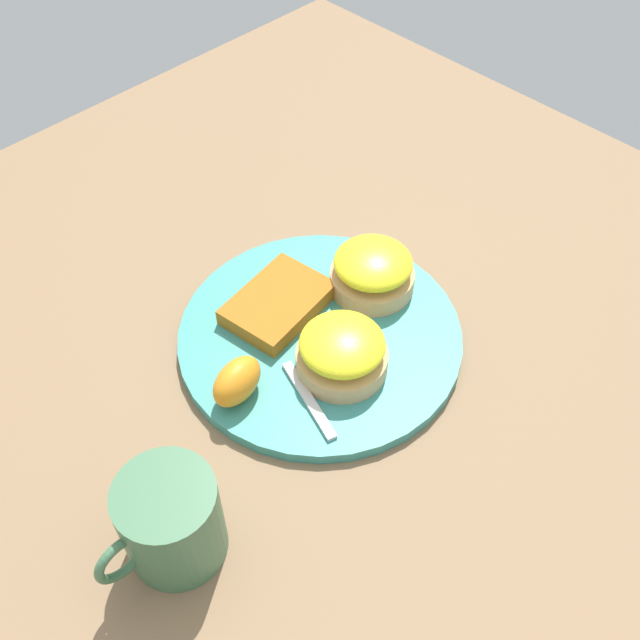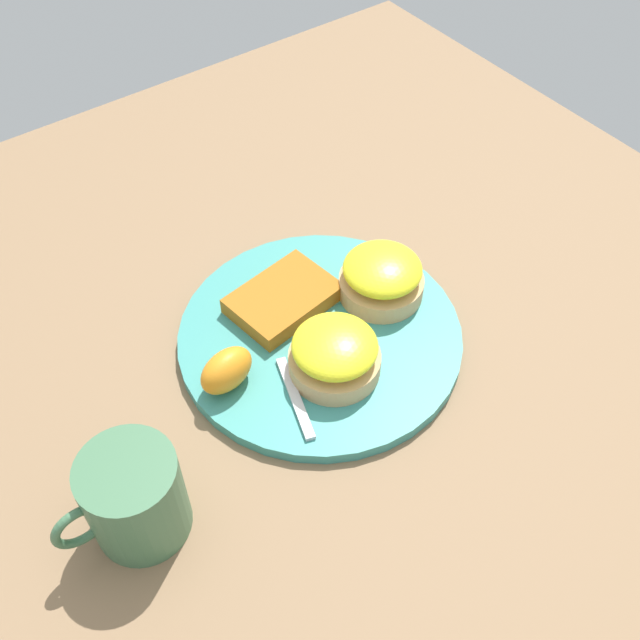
{
  "view_description": "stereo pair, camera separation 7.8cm",
  "coord_description": "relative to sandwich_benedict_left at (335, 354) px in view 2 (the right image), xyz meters",
  "views": [
    {
      "loc": [
        0.36,
        0.36,
        0.63
      ],
      "look_at": [
        0.0,
        0.0,
        0.03
      ],
      "focal_mm": 42.0,
      "sensor_mm": 36.0,
      "label": 1
    },
    {
      "loc": [
        0.3,
        0.41,
        0.63
      ],
      "look_at": [
        0.0,
        0.0,
        0.03
      ],
      "focal_mm": 42.0,
      "sensor_mm": 36.0,
      "label": 2
    }
  ],
  "objects": [
    {
      "name": "plate",
      "position": [
        -0.02,
        -0.05,
        -0.03
      ],
      "size": [
        0.3,
        0.3,
        0.01
      ],
      "primitive_type": "cylinder",
      "color": "teal",
      "rests_on": "ground_plane"
    },
    {
      "name": "ground_plane",
      "position": [
        -0.02,
        -0.05,
        -0.04
      ],
      "size": [
        1.1,
        1.1,
        0.0
      ],
      "primitive_type": "plane",
      "color": "#846647"
    },
    {
      "name": "fork",
      "position": [
        0.04,
        -0.05,
        -0.02
      ],
      "size": [
        0.07,
        0.19,
        0.0
      ],
      "color": "silver",
      "rests_on": "plate"
    },
    {
      "name": "sandwich_benedict_right",
      "position": [
        -0.11,
        -0.06,
        0.0
      ],
      "size": [
        0.09,
        0.09,
        0.05
      ],
      "color": "tan",
      "rests_on": "plate"
    },
    {
      "name": "sandwich_benedict_left",
      "position": [
        0.0,
        0.0,
        0.0
      ],
      "size": [
        0.09,
        0.09,
        0.05
      ],
      "color": "tan",
      "rests_on": "plate"
    },
    {
      "name": "cup",
      "position": [
        0.24,
        0.03,
        0.01
      ],
      "size": [
        0.12,
        0.09,
        0.1
      ],
      "color": "#42704C",
      "rests_on": "ground_plane"
    },
    {
      "name": "hashbrown_patty",
      "position": [
        -0.01,
        -0.1,
        -0.02
      ],
      "size": [
        0.12,
        0.09,
        0.02
      ],
      "primitive_type": "cube",
      "rotation": [
        0.0,
        0.0,
        0.15
      ],
      "color": "#A7631A",
      "rests_on": "plate"
    },
    {
      "name": "orange_wedge",
      "position": [
        0.1,
        -0.04,
        -0.0
      ],
      "size": [
        0.07,
        0.05,
        0.04
      ],
      "primitive_type": "ellipsoid",
      "rotation": [
        0.0,
        0.0,
        3.33
      ],
      "color": "orange",
      "rests_on": "plate"
    }
  ]
}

